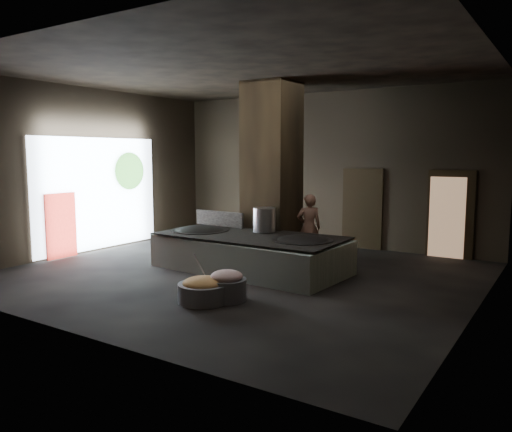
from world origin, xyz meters
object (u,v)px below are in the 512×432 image
Objects in this scene: stock_pot at (264,220)px; veg_basin at (203,293)px; wok_left at (200,233)px; wok_right at (303,244)px; meat_basin at (227,289)px; hearth_platform at (250,254)px; cook at (309,227)px.

veg_basin is (0.63, -3.13, -0.96)m from stock_pot.
wok_right is at bearing 2.05° from wok_left.
wok_left is 1.07× the size of wok_right.
meat_basin is (-0.38, -2.31, -0.55)m from wok_right.
hearth_platform is 2.47m from meat_basin.
meat_basin is at bearing -63.31° from hearth_platform.
cook is at bearing 112.47° from wok_right.
cook reaches higher than veg_basin.
meat_basin is (0.30, 0.32, 0.03)m from veg_basin.
hearth_platform is at bearing 1.97° from wok_left.
wok_right reaches higher than veg_basin.
cook is (0.61, 1.16, -0.28)m from stock_pot.
stock_pot is (-1.30, 0.50, 0.38)m from wok_right.
wok_left is at bearing -174.70° from hearth_platform.
veg_basin is 0.44m from meat_basin.
wok_left is 3.35m from veg_basin.
wok_left is at bearing -158.20° from stock_pot.
wok_right reaches higher than hearth_platform.
stock_pot is 0.79× the size of meat_basin.
hearth_platform is 1.40m from wok_right.
wok_right is (1.35, 0.05, 0.36)m from hearth_platform.
wok_right is 0.77× the size of cook.
stock_pot is 3.33m from veg_basin.
meat_basin is (0.92, -2.81, -0.93)m from stock_pot.
cook is 2.32× the size of meat_basin.
stock_pot reaches higher than meat_basin.
stock_pot is at bearing 21.80° from wok_left.
cook is 1.81× the size of veg_basin.
meat_basin is (2.42, -2.21, -0.55)m from wok_left.
wok_left is 1.66m from stock_pot.
hearth_platform is at bearing 104.75° from veg_basin.
hearth_platform is 3.41× the size of wok_right.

